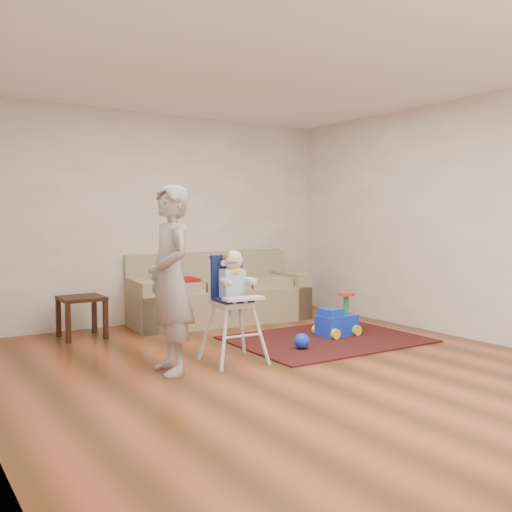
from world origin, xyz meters
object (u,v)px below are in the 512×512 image
sofa (218,288)px  adult (170,279)px  side_table (82,317)px  high_chair (233,308)px  ride_on_toy (337,314)px  toy_ball (302,341)px

sofa → adult: (-1.55, -1.91, 0.38)m
sofa → side_table: (-1.80, -0.04, -0.21)m
high_chair → adult: size_ratio=0.65×
ride_on_toy → adult: size_ratio=0.29×
high_chair → toy_ball: bearing=5.2°
sofa → ride_on_toy: sofa is taller
toy_ball → side_table: bearing=133.0°
ride_on_toy → sofa: bearing=110.3°
ride_on_toy → toy_ball: 0.84m
ride_on_toy → toy_ball: bearing=-159.9°
sofa → toy_ball: (-0.08, -1.89, -0.35)m
side_table → toy_ball: size_ratio=2.93×
ride_on_toy → adult: bearing=-174.4°
side_table → ride_on_toy: (2.48, -1.53, 0.02)m
ride_on_toy → high_chair: bearing=-171.0°
toy_ball → adult: size_ratio=0.10×
sofa → side_table: bearing=-173.4°
adult → sofa: bearing=144.9°
toy_ball → high_chair: (-0.83, -0.02, 0.42)m
side_table → high_chair: 2.09m
adult → toy_ball: bearing=94.7°
side_table → high_chair: size_ratio=0.44×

